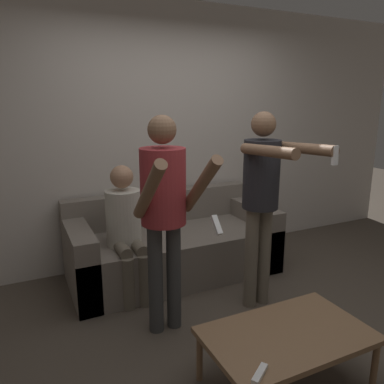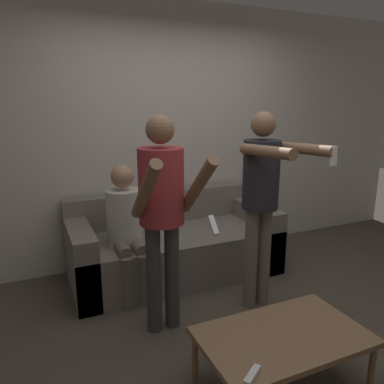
% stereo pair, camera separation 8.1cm
% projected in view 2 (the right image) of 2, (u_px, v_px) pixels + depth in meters
% --- Properties ---
extents(ground_plane, '(14.00, 14.00, 0.00)m').
position_uv_depth(ground_plane, '(253.00, 336.00, 2.80)').
color(ground_plane, '#4C4238').
extents(wall_back, '(6.40, 0.06, 2.70)m').
position_uv_depth(wall_back, '(170.00, 135.00, 3.99)').
color(wall_back, beige).
rests_on(wall_back, ground_plane).
extents(couch, '(2.03, 0.89, 0.79)m').
position_uv_depth(couch, '(174.00, 247.00, 3.76)').
color(couch, slate).
rests_on(couch, ground_plane).
extents(person_standing_left, '(0.45, 0.67, 1.62)m').
position_uv_depth(person_standing_left, '(162.00, 203.00, 2.65)').
color(person_standing_left, '#383838').
rests_on(person_standing_left, ground_plane).
extents(person_standing_right, '(0.41, 0.74, 1.63)m').
position_uv_depth(person_standing_right, '(262.00, 190.00, 2.98)').
color(person_standing_right, '#6B6051').
rests_on(person_standing_right, ground_plane).
extents(person_seated, '(0.31, 0.53, 1.17)m').
position_uv_depth(person_seated, '(126.00, 225.00, 3.29)').
color(person_seated, '#6B6051').
rests_on(person_seated, ground_plane).
extents(coffee_table, '(1.00, 0.60, 0.36)m').
position_uv_depth(coffee_table, '(283.00, 339.00, 2.23)').
color(coffee_table, '#846042').
rests_on(coffee_table, ground_plane).
extents(remote_on_table, '(0.14, 0.11, 0.02)m').
position_uv_depth(remote_on_table, '(252.00, 375.00, 1.88)').
color(remote_on_table, white).
rests_on(remote_on_table, coffee_table).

